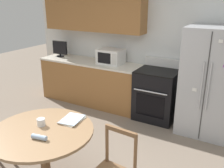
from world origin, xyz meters
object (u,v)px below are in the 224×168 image
object	(u,v)px
oven_range	(157,94)
countertop_tv	(60,48)
candle_glass	(41,123)
refrigerator	(209,82)
microwave	(111,56)

from	to	relation	value
oven_range	countertop_tv	xyz separation A→B (m)	(-2.28, 0.04, 0.62)
oven_range	candle_glass	xyz separation A→B (m)	(-0.59, -2.27, 0.31)
refrigerator	oven_range	distance (m)	0.97
countertop_tv	candle_glass	bearing A→B (deg)	-53.87
refrigerator	oven_range	xyz separation A→B (m)	(-0.88, 0.06, -0.40)
oven_range	countertop_tv	world-z (taller)	countertop_tv
refrigerator	oven_range	bearing A→B (deg)	176.33
oven_range	microwave	distance (m)	1.16
refrigerator	microwave	size ratio (longest dim) A/B	3.59
refrigerator	countertop_tv	xyz separation A→B (m)	(-3.16, 0.10, 0.21)
microwave	countertop_tv	bearing A→B (deg)	-179.43
candle_glass	microwave	bearing A→B (deg)	100.00
oven_range	countertop_tv	distance (m)	2.36
refrigerator	microwave	distance (m)	1.89
countertop_tv	refrigerator	bearing A→B (deg)	-1.81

